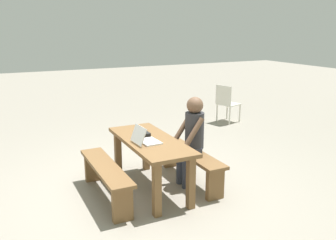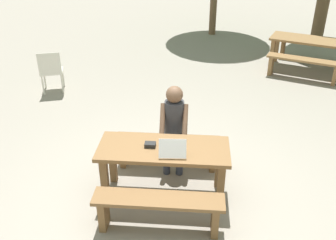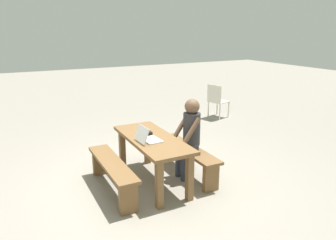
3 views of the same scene
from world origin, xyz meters
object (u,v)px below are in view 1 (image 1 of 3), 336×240
(laptop, at_px, (145,139))
(plastic_chair, at_px, (227,103))
(person_seated, at_px, (192,134))
(small_pouch, at_px, (146,134))
(picnic_table_front, at_px, (150,149))

(laptop, distance_m, plastic_chair, 4.18)
(laptop, xyz_separation_m, plastic_chair, (-2.69, 3.18, -0.31))
(person_seated, height_order, plastic_chair, person_seated)
(laptop, bearing_deg, small_pouch, -27.55)
(small_pouch, height_order, plastic_chair, plastic_chair)
(laptop, relative_size, small_pouch, 2.50)
(laptop, relative_size, person_seated, 0.27)
(picnic_table_front, relative_size, plastic_chair, 1.82)
(picnic_table_front, bearing_deg, laptop, -45.55)
(small_pouch, bearing_deg, plastic_chair, 128.29)
(picnic_table_front, height_order, person_seated, person_seated)
(small_pouch, height_order, person_seated, person_seated)
(laptop, relative_size, plastic_chair, 0.38)
(picnic_table_front, xyz_separation_m, plastic_chair, (-2.57, 3.06, -0.12))
(laptop, height_order, plastic_chair, laptop)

